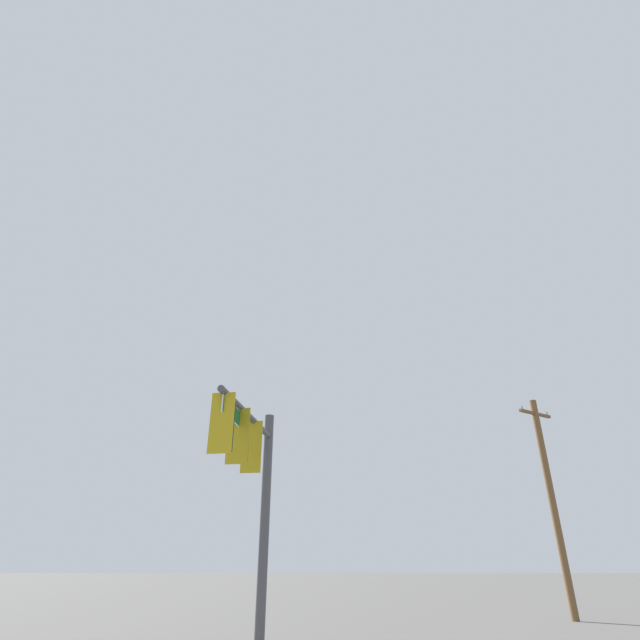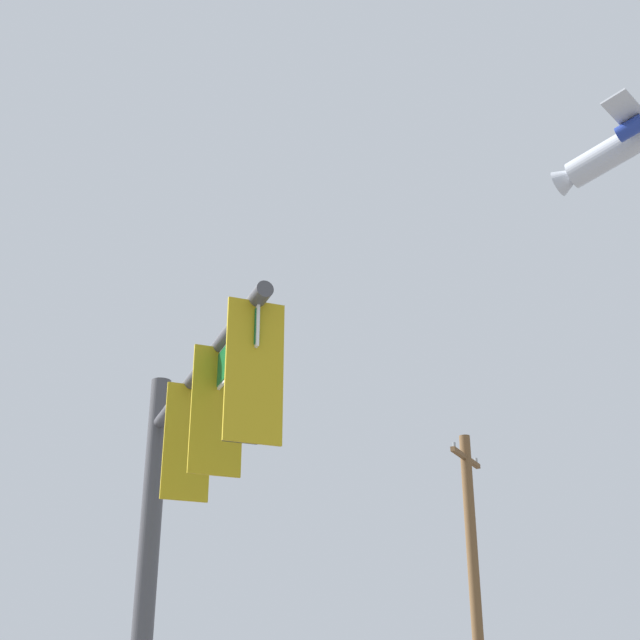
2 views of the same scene
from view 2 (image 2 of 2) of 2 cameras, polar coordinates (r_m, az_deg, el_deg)
signal_pole_near at (r=9.83m, az=-8.80°, el=-10.90°), size 4.44×0.88×5.84m
utility_pole at (r=23.43m, az=9.91°, el=-17.09°), size 1.25×1.78×8.59m
airplane at (r=102.64m, az=19.64°, el=10.86°), size 19.37×17.45×10.43m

